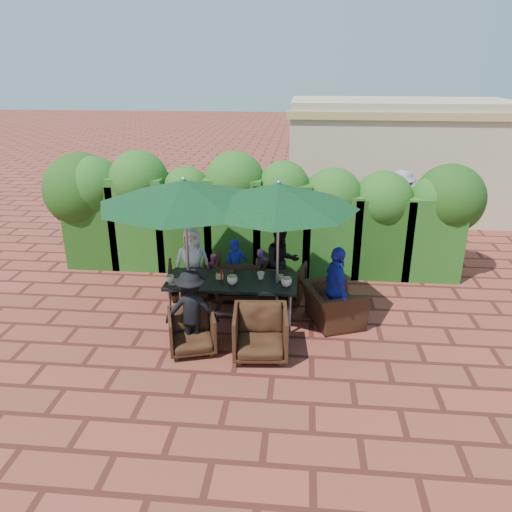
# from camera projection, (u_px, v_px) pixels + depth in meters

# --- Properties ---
(ground) EXTENTS (80.00, 80.00, 0.00)m
(ground) POSITION_uv_depth(u_px,v_px,m) (247.00, 318.00, 8.62)
(ground) COLOR brown
(ground) RESTS_ON ground
(dining_table) EXTENTS (2.17, 0.90, 0.75)m
(dining_table) POSITION_uv_depth(u_px,v_px,m) (232.00, 284.00, 8.33)
(dining_table) COLOR black
(dining_table) RESTS_ON ground
(umbrella_left) EXTENTS (2.79, 2.79, 2.46)m
(umbrella_left) POSITION_uv_depth(u_px,v_px,m) (184.00, 192.00, 7.90)
(umbrella_left) COLOR gray
(umbrella_left) RESTS_ON ground
(umbrella_right) EXTENTS (2.52, 2.52, 2.46)m
(umbrella_right) POSITION_uv_depth(u_px,v_px,m) (278.00, 196.00, 7.69)
(umbrella_right) COLOR gray
(umbrella_right) RESTS_ON ground
(chair_far_left) EXTENTS (0.85, 0.81, 0.73)m
(chair_far_left) POSITION_uv_depth(u_px,v_px,m) (188.00, 277.00, 9.37)
(chair_far_left) COLOR black
(chair_far_left) RESTS_ON ground
(chair_far_mid) EXTENTS (0.89, 0.84, 0.84)m
(chair_far_mid) POSITION_uv_depth(u_px,v_px,m) (238.00, 275.00, 9.31)
(chair_far_mid) COLOR black
(chair_far_mid) RESTS_ON ground
(chair_far_right) EXTENTS (0.85, 0.81, 0.76)m
(chair_far_right) POSITION_uv_depth(u_px,v_px,m) (284.00, 280.00, 9.21)
(chair_far_right) COLOR black
(chair_far_right) RESTS_ON ground
(chair_near_left) EXTENTS (0.84, 0.82, 0.71)m
(chair_near_left) POSITION_uv_depth(u_px,v_px,m) (192.00, 330.00, 7.55)
(chair_near_left) COLOR black
(chair_near_left) RESTS_ON ground
(chair_near_right) EXTENTS (0.86, 0.82, 0.82)m
(chair_near_right) POSITION_uv_depth(u_px,v_px,m) (260.00, 331.00, 7.39)
(chair_near_right) COLOR black
(chair_near_right) RESTS_ON ground
(chair_end_right) EXTENTS (0.95, 1.15, 0.86)m
(chair_end_right) POSITION_uv_depth(u_px,v_px,m) (333.00, 299.00, 8.35)
(chair_end_right) COLOR black
(chair_end_right) RESTS_ON ground
(adult_far_left) EXTENTS (0.71, 0.48, 1.35)m
(adult_far_left) POSITION_uv_depth(u_px,v_px,m) (192.00, 263.00, 9.23)
(adult_far_left) COLOR white
(adult_far_left) RESTS_ON ground
(adult_far_mid) EXTENTS (0.49, 0.44, 1.12)m
(adult_far_mid) POSITION_uv_depth(u_px,v_px,m) (236.00, 269.00, 9.26)
(adult_far_mid) COLOR #1E27A3
(adult_far_mid) RESTS_ON ground
(adult_far_right) EXTENTS (0.78, 0.64, 1.40)m
(adult_far_right) POSITION_uv_depth(u_px,v_px,m) (281.00, 263.00, 9.16)
(adult_far_right) COLOR black
(adult_far_right) RESTS_ON ground
(adult_near_left) EXTENTS (0.86, 0.49, 1.27)m
(adult_near_left) POSITION_uv_depth(u_px,v_px,m) (192.00, 310.00, 7.54)
(adult_near_left) COLOR black
(adult_near_left) RESTS_ON ground
(adult_end_right) EXTENTS (0.62, 0.91, 1.41)m
(adult_end_right) POSITION_uv_depth(u_px,v_px,m) (336.00, 289.00, 8.09)
(adult_end_right) COLOR #1E27A3
(adult_end_right) RESTS_ON ground
(child_left) EXTENTS (0.29, 0.25, 0.77)m
(child_left) POSITION_uv_depth(u_px,v_px,m) (214.00, 273.00, 9.49)
(child_left) COLOR #DC4D94
(child_left) RESTS_ON ground
(child_right) EXTENTS (0.40, 0.37, 0.89)m
(child_right) POSITION_uv_depth(u_px,v_px,m) (262.00, 272.00, 9.41)
(child_right) COLOR #AE53B4
(child_right) RESTS_ON ground
(pedestrian_a) EXTENTS (1.52, 0.55, 1.63)m
(pedestrian_a) POSITION_uv_depth(u_px,v_px,m) (335.00, 211.00, 11.97)
(pedestrian_a) COLOR #25872B
(pedestrian_a) RESTS_ON ground
(pedestrian_b) EXTENTS (0.93, 0.80, 1.66)m
(pedestrian_b) POSITION_uv_depth(u_px,v_px,m) (367.00, 209.00, 12.08)
(pedestrian_b) COLOR #DC4D94
(pedestrian_b) RESTS_ON ground
(pedestrian_c) EXTENTS (1.18, 1.19, 1.79)m
(pedestrian_c) POSITION_uv_depth(u_px,v_px,m) (399.00, 207.00, 11.96)
(pedestrian_c) COLOR gray
(pedestrian_c) RESTS_ON ground
(cup_a) EXTENTS (0.15, 0.15, 0.12)m
(cup_a) POSITION_uv_depth(u_px,v_px,m) (170.00, 279.00, 8.20)
(cup_a) COLOR beige
(cup_a) RESTS_ON dining_table
(cup_b) EXTENTS (0.13, 0.13, 0.12)m
(cup_b) POSITION_uv_depth(u_px,v_px,m) (192.00, 274.00, 8.39)
(cup_b) COLOR beige
(cup_b) RESTS_ON dining_table
(cup_c) EXTENTS (0.18, 0.18, 0.14)m
(cup_c) POSITION_uv_depth(u_px,v_px,m) (232.00, 280.00, 8.13)
(cup_c) COLOR beige
(cup_c) RESTS_ON dining_table
(cup_d) EXTENTS (0.13, 0.13, 0.12)m
(cup_d) POSITION_uv_depth(u_px,v_px,m) (261.00, 276.00, 8.33)
(cup_d) COLOR beige
(cup_d) RESTS_ON dining_table
(cup_e) EXTENTS (0.18, 0.18, 0.14)m
(cup_e) POSITION_uv_depth(u_px,v_px,m) (286.00, 282.00, 8.06)
(cup_e) COLOR beige
(cup_e) RESTS_ON dining_table
(ketchup_bottle) EXTENTS (0.04, 0.04, 0.17)m
(ketchup_bottle) POSITION_uv_depth(u_px,v_px,m) (221.00, 275.00, 8.29)
(ketchup_bottle) COLOR #B20C0A
(ketchup_bottle) RESTS_ON dining_table
(sauce_bottle) EXTENTS (0.04, 0.04, 0.17)m
(sauce_bottle) POSITION_uv_depth(u_px,v_px,m) (232.00, 275.00, 8.29)
(sauce_bottle) COLOR #4C230C
(sauce_bottle) RESTS_ON dining_table
(serving_tray) EXTENTS (0.35, 0.25, 0.02)m
(serving_tray) POSITION_uv_depth(u_px,v_px,m) (181.00, 282.00, 8.20)
(serving_tray) COLOR #98734A
(serving_tray) RESTS_ON dining_table
(number_block_left) EXTENTS (0.12, 0.06, 0.10)m
(number_block_left) POSITION_uv_depth(u_px,v_px,m) (220.00, 276.00, 8.32)
(number_block_left) COLOR tan
(number_block_left) RESTS_ON dining_table
(number_block_right) EXTENTS (0.12, 0.06, 0.10)m
(number_block_right) POSITION_uv_depth(u_px,v_px,m) (280.00, 277.00, 8.28)
(number_block_right) COLOR tan
(number_block_right) RESTS_ON dining_table
(hedge_wall) EXTENTS (9.10, 1.60, 2.50)m
(hedge_wall) POSITION_uv_depth(u_px,v_px,m) (245.00, 208.00, 10.32)
(hedge_wall) COLOR #12350E
(hedge_wall) RESTS_ON ground
(building) EXTENTS (6.20, 3.08, 3.20)m
(building) POSITION_uv_depth(u_px,v_px,m) (396.00, 158.00, 14.22)
(building) COLOR #BEB58D
(building) RESTS_ON ground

